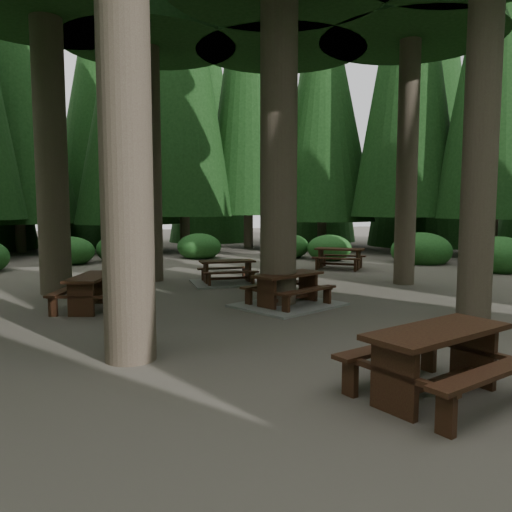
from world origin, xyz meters
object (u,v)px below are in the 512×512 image
object	(u,v)px
picnic_table_a	(288,295)
picnic_table_d	(339,255)
picnic_table_b	(92,287)
picnic_table_e	(437,352)
picnic_table_c	(227,276)

from	to	relation	value
picnic_table_a	picnic_table_d	size ratio (longest dim) A/B	1.26
picnic_table_b	picnic_table_e	distance (m)	7.75
picnic_table_c	picnic_table_d	distance (m)	5.30
picnic_table_a	picnic_table_c	xyz separation A→B (m)	(-0.45, 3.68, -0.03)
picnic_table_a	picnic_table_b	bearing A→B (deg)	141.86
picnic_table_c	picnic_table_e	distance (m)	9.41
picnic_table_a	picnic_table_c	distance (m)	3.71
picnic_table_a	picnic_table_b	distance (m)	4.40
picnic_table_d	picnic_table_e	bearing A→B (deg)	-72.92
picnic_table_b	picnic_table_c	xyz separation A→B (m)	(3.83, 2.68, -0.28)
picnic_table_a	picnic_table_b	world-z (taller)	picnic_table_b
picnic_table_e	picnic_table_a	bearing A→B (deg)	68.51
picnic_table_a	picnic_table_e	xyz separation A→B (m)	(-0.43, -5.72, 0.31)
picnic_table_a	picnic_table_b	size ratio (longest dim) A/B	1.31
picnic_table_a	picnic_table_c	bearing A→B (deg)	71.96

